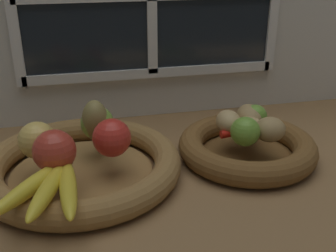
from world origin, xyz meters
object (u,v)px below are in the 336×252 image
object	(u,v)px
banana_bunch_front	(50,186)
lime_far	(255,116)
potato_back	(250,116)
apple_red_front	(54,151)
fruit_bowl_left	(82,166)
apple_red_right	(112,138)
potato_large	(249,127)
lime_near	(245,132)
potato_oblong	(228,122)
fruit_bowl_right	(247,148)
apple_golden_left	(37,140)
pear_brown	(95,120)
apple_green_back	(97,123)
potato_small	(270,129)
chili_pepper	(246,132)

from	to	relation	value
banana_bunch_front	lime_far	world-z (taller)	lime_far
potato_back	apple_red_front	bearing A→B (deg)	-166.32
fruit_bowl_left	apple_red_front	xyz separation A→B (cm)	(-4.34, -5.66, 6.58)
apple_red_right	potato_large	bearing A→B (deg)	4.38
lime_near	potato_oblong	bearing A→B (deg)	98.65
potato_back	lime_far	size ratio (longest dim) A/B	1.57
fruit_bowl_right	potato_oblong	distance (cm)	6.83
potato_large	lime_near	xyz separation A→B (cm)	(-2.53, -3.79, 0.92)
fruit_bowl_right	lime_near	xyz separation A→B (cm)	(-2.53, -3.79, 5.72)
fruit_bowl_right	apple_red_right	world-z (taller)	apple_red_right
fruit_bowl_right	apple_golden_left	size ratio (longest dim) A/B	4.18
pear_brown	potato_back	bearing A→B (deg)	-2.11
apple_green_back	apple_golden_left	world-z (taller)	apple_golden_left
apple_red_front	potato_oblong	world-z (taller)	apple_red_front
fruit_bowl_left	apple_red_right	distance (cm)	9.06
potato_oblong	potato_back	bearing A→B (deg)	15.95
fruit_bowl_right	apple_green_back	size ratio (longest dim) A/B	4.27
potato_small	chili_pepper	bearing A→B (deg)	138.21
apple_red_right	potato_oblong	xyz separation A→B (cm)	(25.12, 4.93, -1.24)
fruit_bowl_left	apple_golden_left	world-z (taller)	apple_golden_left
lime_near	lime_far	world-z (taller)	lime_near
fruit_bowl_left	fruit_bowl_right	bearing A→B (deg)	-0.00
apple_golden_left	potato_large	xyz separation A→B (cm)	(42.22, -0.28, -1.47)
fruit_bowl_right	banana_bunch_front	size ratio (longest dim) A/B	1.50
potato_small	chili_pepper	xyz separation A→B (cm)	(-3.70, 3.31, -1.67)
apple_red_front	potato_back	size ratio (longest dim) A/B	0.92
apple_golden_left	potato_back	xyz separation A→B (cm)	(44.18, 4.03, -0.99)
lime_near	apple_red_right	bearing A→B (deg)	176.50
apple_red_front	lime_near	world-z (taller)	apple_red_front
apple_golden_left	fruit_bowl_right	bearing A→B (deg)	-0.38
lime_near	chili_pepper	size ratio (longest dim) A/B	0.54
apple_green_back	fruit_bowl_right	bearing A→B (deg)	-11.04
banana_bunch_front	lime_near	world-z (taller)	lime_near
apple_red_front	pear_brown	world-z (taller)	pear_brown
fruit_bowl_right	lime_far	bearing A→B (deg)	52.13
apple_red_right	lime_far	distance (cm)	32.17
potato_back	chili_pepper	distance (cm)	5.11
fruit_bowl_left	apple_golden_left	bearing A→B (deg)	177.90
fruit_bowl_right	banana_bunch_front	xyz separation A→B (cm)	(-39.71, -13.15, 4.15)
pear_brown	potato_small	distance (cm)	35.39
potato_back	fruit_bowl_left	bearing A→B (deg)	-173.29
fruit_bowl_left	pear_brown	world-z (taller)	pear_brown
fruit_bowl_left	potato_small	world-z (taller)	potato_small
lime_far	chili_pepper	bearing A→B (deg)	-134.27
potato_back	chili_pepper	xyz separation A→B (cm)	(-2.53, -4.13, -1.65)
pear_brown	potato_large	bearing A→B (deg)	-10.06
apple_green_back	fruit_bowl_left	bearing A→B (deg)	-123.09
apple_golden_left	banana_bunch_front	size ratio (longest dim) A/B	0.36
lime_near	fruit_bowl_right	bearing A→B (deg)	56.31
potato_oblong	lime_near	bearing A→B (deg)	-81.35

